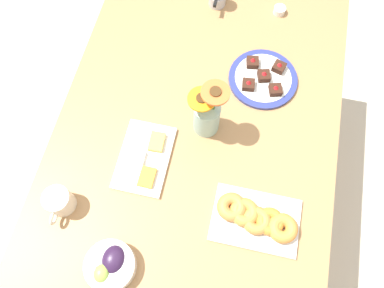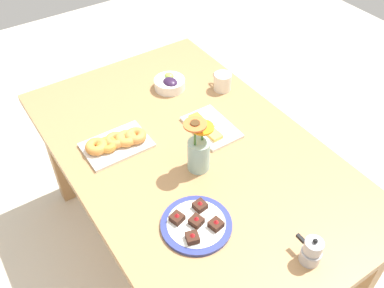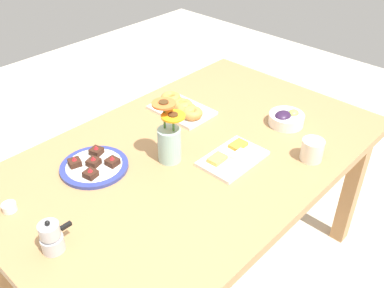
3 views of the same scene
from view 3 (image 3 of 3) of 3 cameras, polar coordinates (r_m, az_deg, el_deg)
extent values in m
plane|color=beige|center=(2.23, 0.00, -16.67)|extent=(6.00, 6.00, 0.00)
cube|color=#A87A4C|center=(1.73, 0.00, -1.63)|extent=(1.60, 1.00, 0.04)
cube|color=#A87A4C|center=(2.29, 20.53, -5.43)|extent=(0.07, 0.07, 0.70)
cube|color=#A87A4C|center=(2.61, 4.08, 2.45)|extent=(0.07, 0.07, 0.70)
cylinder|color=silver|center=(1.72, 15.72, -0.77)|extent=(0.09, 0.09, 0.09)
cylinder|color=brown|center=(1.70, 15.92, 0.26)|extent=(0.08, 0.08, 0.00)
torus|color=silver|center=(1.76, 16.61, 0.00)|extent=(0.05, 0.01, 0.05)
cylinder|color=white|center=(1.92, 12.46, 3.25)|extent=(0.15, 0.15, 0.05)
ellipsoid|color=#2D1938|center=(1.90, 12.03, 3.63)|extent=(0.08, 0.07, 0.04)
ellipsoid|color=#9EC14C|center=(1.93, 13.36, 3.96)|extent=(0.05, 0.05, 0.04)
cube|color=white|center=(1.68, 5.48, -1.94)|extent=(0.26, 0.17, 0.01)
cube|color=#EFB74C|center=(1.64, 3.39, -1.99)|extent=(0.07, 0.05, 0.02)
cube|color=white|center=(1.67, 6.47, -1.51)|extent=(0.07, 0.05, 0.02)
cube|color=orange|center=(1.73, 6.17, -0.12)|extent=(0.07, 0.05, 0.02)
cube|color=white|center=(1.98, -1.37, 4.53)|extent=(0.19, 0.28, 0.01)
torus|color=#CE813E|center=(1.90, 0.03, 4.14)|extent=(0.12, 0.12, 0.04)
torus|color=#D9893D|center=(1.94, -0.73, 4.65)|extent=(0.13, 0.13, 0.04)
torus|color=#D6823E|center=(1.97, -1.25, 5.23)|extent=(0.13, 0.13, 0.04)
torus|color=orange|center=(1.99, -2.25, 5.55)|extent=(0.13, 0.13, 0.03)
torus|color=orange|center=(2.03, -2.84, 6.14)|extent=(0.13, 0.13, 0.04)
cylinder|color=white|center=(1.57, -23.18, -7.75)|extent=(0.05, 0.05, 0.03)
cylinder|color=#C68923|center=(1.57, -23.26, -7.48)|extent=(0.04, 0.04, 0.01)
cylinder|color=navy|center=(1.67, -12.89, -2.96)|extent=(0.26, 0.26, 0.01)
cylinder|color=white|center=(1.67, -12.90, -2.90)|extent=(0.21, 0.21, 0.01)
cube|color=#381E14|center=(1.67, -15.36, -2.40)|extent=(0.05, 0.05, 0.02)
cone|color=red|center=(1.66, -15.46, -1.88)|extent=(0.02, 0.02, 0.01)
cube|color=#381E14|center=(1.71, -12.62, -0.95)|extent=(0.05, 0.05, 0.02)
cone|color=red|center=(1.70, -12.70, -0.43)|extent=(0.02, 0.02, 0.01)
cube|color=#381E14|center=(1.60, -13.37, -3.91)|extent=(0.05, 0.05, 0.02)
cone|color=red|center=(1.59, -13.46, -3.37)|extent=(0.02, 0.02, 0.01)
cube|color=#381E14|center=(1.64, -10.57, -2.35)|extent=(0.05, 0.05, 0.02)
cone|color=red|center=(1.63, -10.64, -1.82)|extent=(0.02, 0.02, 0.01)
cube|color=#381E14|center=(1.66, -12.98, -2.38)|extent=(0.05, 0.05, 0.02)
cone|color=red|center=(1.65, -13.07, -1.85)|extent=(0.02, 0.02, 0.01)
cylinder|color=#99C1B7|center=(1.64, -3.03, -0.11)|extent=(0.09, 0.09, 0.14)
cylinder|color=#3D702D|center=(1.58, -3.72, 3.69)|extent=(0.01, 0.01, 0.10)
cylinder|color=orange|center=(1.56, -3.79, 5.39)|extent=(0.09, 0.09, 0.01)
cylinder|color=#472D14|center=(1.55, -3.80, 5.58)|extent=(0.04, 0.04, 0.01)
cylinder|color=#3D702D|center=(1.57, -2.50, 2.68)|extent=(0.01, 0.01, 0.06)
cylinder|color=orange|center=(1.56, -2.53, 3.74)|extent=(0.09, 0.09, 0.01)
cylinder|color=#472D14|center=(1.55, -2.53, 3.93)|extent=(0.04, 0.04, 0.01)
cylinder|color=#B7B7BC|center=(1.39, -18.07, -12.49)|extent=(0.07, 0.07, 0.05)
cylinder|color=#B7B7BC|center=(1.37, -18.29, -11.66)|extent=(0.05, 0.05, 0.01)
cylinder|color=#B7B7BC|center=(1.35, -18.50, -10.87)|extent=(0.06, 0.06, 0.04)
sphere|color=black|center=(1.33, -18.74, -9.95)|extent=(0.02, 0.02, 0.02)
cube|color=black|center=(1.38, -16.46, -10.42)|extent=(0.04, 0.01, 0.01)
camera|label=1|loc=(1.83, 10.26, 41.02)|focal=35.00mm
camera|label=2|loc=(1.69, -59.53, 29.90)|focal=40.00mm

